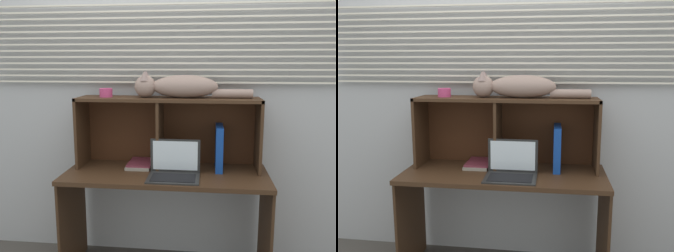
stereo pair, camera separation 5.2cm
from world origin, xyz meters
TOP-DOWN VIEW (x-y plane):
  - back_panel_with_blinds at (0.00, 0.55)m, footprint 4.40×0.08m
  - desk at (0.00, 0.23)m, footprint 1.39×0.56m
  - hutch_shelf_unit at (-0.01, 0.39)m, footprint 1.28×0.29m
  - cat at (0.07, 0.35)m, footprint 0.81×0.18m
  - laptop at (0.06, 0.14)m, footprint 0.34×0.25m
  - binder_upright at (0.36, 0.35)m, footprint 0.05×0.26m
  - book_stack at (-0.20, 0.35)m, footprint 0.18×0.25m
  - small_basket at (-0.44, 0.35)m, footprint 0.09×0.09m

SIDE VIEW (x-z plane):
  - desk at x=0.00m, z-range 0.23..0.98m
  - book_stack at x=-0.20m, z-range 0.75..0.79m
  - laptop at x=0.06m, z-range 0.68..0.92m
  - binder_upright at x=0.36m, z-range 0.75..1.06m
  - hutch_shelf_unit at x=-0.01m, z-range 0.84..1.34m
  - back_panel_with_blinds at x=0.00m, z-range 0.01..2.51m
  - small_basket at x=-0.44m, z-range 1.25..1.32m
  - cat at x=0.07m, z-range 1.24..1.43m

